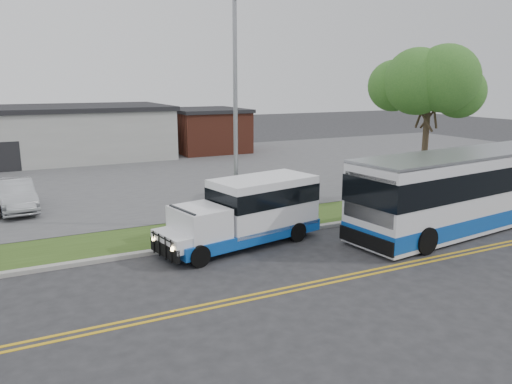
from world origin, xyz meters
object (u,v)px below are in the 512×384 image
streetlight_near (236,108)px  parked_car_a (16,195)px  tree_east (430,83)px  transit_bus (467,190)px  shuttle_bus (250,210)px

streetlight_near → parked_car_a: bearing=139.6°
parked_car_a → streetlight_near: bearing=-45.1°
parked_car_a → tree_east: bearing=-24.5°
streetlight_near → transit_bus: 10.59m
shuttle_bus → parked_car_a: size_ratio=1.53×
transit_bus → parked_car_a: bearing=139.6°
tree_east → shuttle_bus: size_ratio=1.20×
streetlight_near → shuttle_bus: size_ratio=1.36×
shuttle_bus → parked_car_a: shuttle_bus is taller
tree_east → streetlight_near: streetlight_near is taller
tree_east → parked_car_a: 21.46m
tree_east → transit_bus: bearing=-113.6°
shuttle_bus → parked_car_a: bearing=119.7°
tree_east → parked_car_a: size_ratio=1.83×
streetlight_near → transit_bus: (8.97, -4.37, -3.53)m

